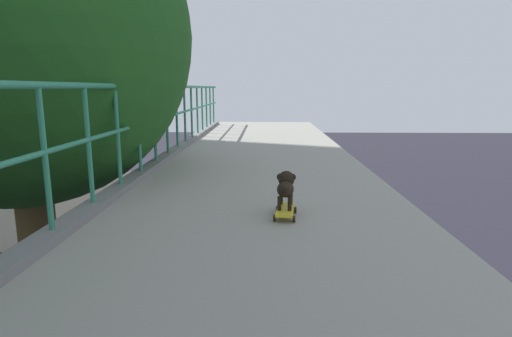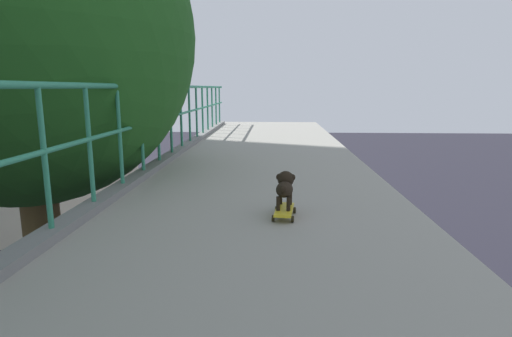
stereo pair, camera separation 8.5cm
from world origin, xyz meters
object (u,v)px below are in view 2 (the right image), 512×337
car_silver_fifth (52,293)px  toy_skateboard (284,210)px  city_bus (79,178)px  small_dog (285,186)px

car_silver_fifth → toy_skateboard: 10.67m
car_silver_fifth → city_bus: 10.51m
car_silver_fifth → small_dog: (6.50, -6.95, 4.92)m
small_dog → city_bus: bearing=121.5°
small_dog → car_silver_fifth: bearing=133.1°
car_silver_fifth → small_dog: size_ratio=11.07×
car_silver_fifth → toy_skateboard: size_ratio=10.40×
city_bus → small_dog: small_dog is taller
city_bus → small_dog: (10.25, -16.70, 3.72)m
city_bus → toy_skateboard: bearing=-58.6°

